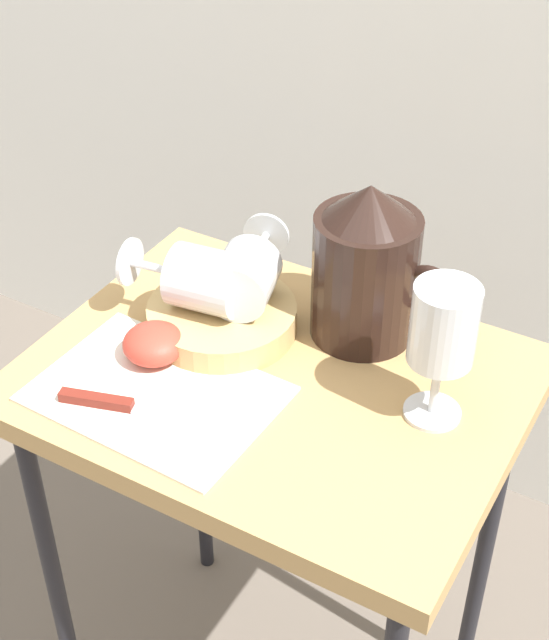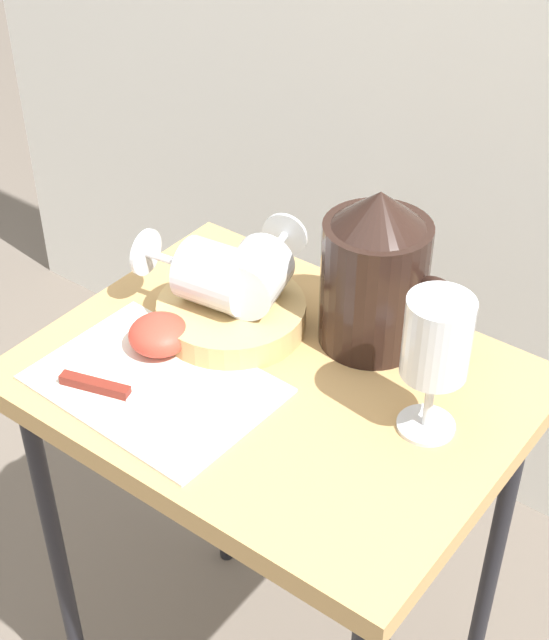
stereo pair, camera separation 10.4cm
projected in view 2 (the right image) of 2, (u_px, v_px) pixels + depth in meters
name	position (u px, v px, depth m)	size (l,w,h in m)	color
table	(275.00, 421.00, 1.14)	(0.56, 0.43, 0.68)	tan
linen_napkin	(155.00, 384.00, 1.08)	(0.27, 0.19, 0.00)	silver
basket_tray	(232.00, 315.00, 1.16)	(0.18, 0.18, 0.04)	tan
pitcher	(375.00, 282.00, 1.10)	(0.18, 0.13, 0.20)	black
wine_glass_upright	(436.00, 345.00, 0.96)	(0.07, 0.07, 0.17)	silver
wine_glass_tipped_near	(256.00, 275.00, 1.13)	(0.10, 0.16, 0.08)	silver
wine_glass_tipped_far	(214.00, 275.00, 1.13)	(0.16, 0.09, 0.08)	silver
apple_half_left	(160.00, 334.00, 1.11)	(0.07, 0.07, 0.04)	#CC3D2D
knife	(123.00, 393.00, 1.06)	(0.22, 0.08, 0.01)	silver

